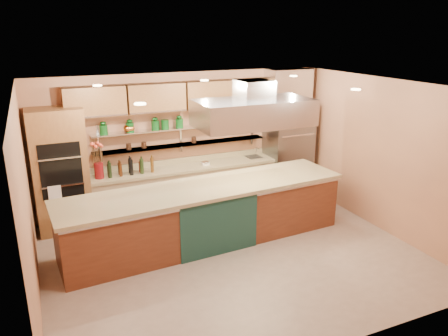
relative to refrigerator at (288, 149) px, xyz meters
name	(u,v)px	position (x,y,z in m)	size (l,w,h in m)	color
floor	(233,255)	(-2.35, -2.14, -1.06)	(6.00, 5.00, 0.02)	gray
ceiling	(234,87)	(-2.35, -2.14, 1.75)	(6.00, 5.00, 0.02)	black
wall_back	(183,141)	(-2.35, 0.36, 0.35)	(6.00, 0.04, 2.80)	tan
wall_front	(331,244)	(-2.35, -4.64, 0.35)	(6.00, 0.04, 2.80)	tan
wall_left	(27,205)	(-5.35, -2.14, 0.35)	(0.04, 5.00, 2.80)	tan
wall_right	(381,155)	(0.65, -2.14, 0.35)	(0.04, 5.00, 2.80)	tan
oven_stack	(61,171)	(-4.80, 0.04, 0.10)	(0.95, 0.64, 2.30)	#8F5E34
refrigerator	(288,149)	(0.00, 0.00, 0.00)	(0.95, 0.72, 2.10)	slate
back_counter	(186,188)	(-2.40, 0.06, -0.58)	(3.84, 0.64, 0.93)	#A18460
wall_shelf_lower	(182,145)	(-2.40, 0.23, 0.30)	(3.60, 0.26, 0.03)	silver
wall_shelf_upper	(182,128)	(-2.40, 0.23, 0.65)	(3.60, 0.26, 0.03)	silver
upper_cabinets	(184,96)	(-2.35, 0.18, 1.30)	(4.60, 0.36, 0.55)	#8F5E34
range_hood	(254,113)	(-1.67, -1.49, 1.20)	(2.00, 1.00, 0.45)	silver
ceiling_downlights	(228,87)	(-2.35, -1.94, 1.72)	(4.00, 2.80, 0.02)	#FFE5A5
island	(206,214)	(-2.57, -1.49, -0.53)	(4.96, 1.08, 1.03)	brown
flower_vase	(99,171)	(-4.13, 0.01, 0.03)	(0.17, 0.17, 0.30)	maroon
oil_bottle_cluster	(131,167)	(-3.53, 0.01, 0.03)	(0.94, 0.27, 0.30)	black
kitchen_scale	(205,163)	(-1.98, 0.01, -0.08)	(0.15, 0.11, 0.09)	white
bar_faucet	(256,152)	(-0.75, 0.11, -0.02)	(0.03, 0.03, 0.21)	silver
copper_kettle	(128,128)	(-3.49, 0.23, 0.74)	(0.18, 0.18, 0.15)	orange
green_canister	(165,124)	(-2.75, 0.23, 0.75)	(0.15, 0.15, 0.18)	#0F4716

